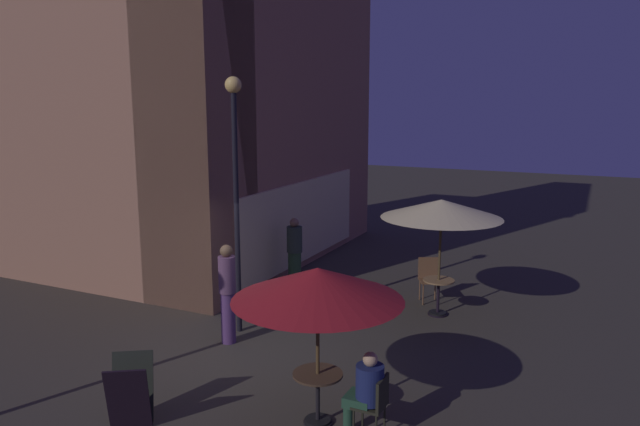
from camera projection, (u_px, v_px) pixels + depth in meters
The scene contains 13 objects.
ground_plane at pixel (243, 353), 10.47m from camera, with size 60.00×60.00×0.00m, color #3D372D.
cafe_building at pixel (210, 78), 14.77m from camera, with size 8.86×6.84×9.81m.
street_lamp_near_corner at pixel (235, 168), 10.89m from camera, with size 0.30×0.30×4.79m.
menu_sandwich_board at pixel (130, 393), 8.03m from camera, with size 0.85×0.82×0.94m.
cafe_table_0 at pixel (438, 291), 12.24m from camera, with size 0.64×0.64×0.76m.
cafe_table_1 at pixel (318, 388), 8.10m from camera, with size 0.69×0.69×0.73m.
patio_umbrella_0 at pixel (441, 209), 11.92m from camera, with size 2.43×2.43×2.42m.
patio_umbrella_1 at pixel (318, 285), 7.83m from camera, with size 2.30×2.30×2.21m.
cafe_chair_0 at pixel (429, 275), 13.09m from camera, with size 0.58×0.58×0.97m.
cafe_chair_1 at pixel (376, 401), 7.74m from camera, with size 0.40×0.40×0.86m.
patron_seated_0 at pixel (366, 388), 7.77m from camera, with size 0.38×0.56×1.18m.
patron_standing_1 at pixel (295, 253), 14.03m from camera, with size 0.36×0.36×1.67m.
patron_standing_2 at pixel (227, 293), 10.76m from camera, with size 0.31×0.31×1.84m.
Camera 1 is at (-8.31, -5.42, 4.37)m, focal length 33.50 mm.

